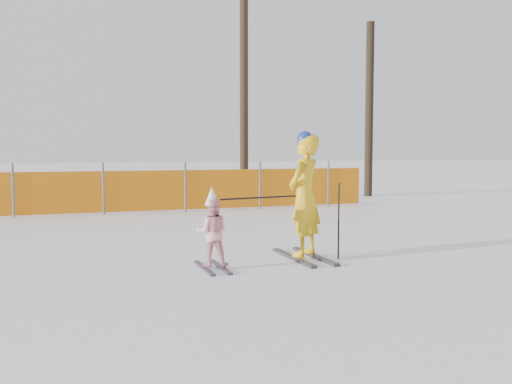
% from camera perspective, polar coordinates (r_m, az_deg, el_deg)
% --- Properties ---
extents(ground, '(120.00, 120.00, 0.00)m').
position_cam_1_polar(ground, '(7.36, 1.30, -8.06)').
color(ground, white).
rests_on(ground, ground).
extents(adult, '(0.76, 1.42, 1.84)m').
position_cam_1_polar(adult, '(8.21, 4.86, -0.31)').
color(adult, black).
rests_on(adult, ground).
extents(child, '(0.51, 0.93, 1.09)m').
position_cam_1_polar(child, '(7.54, -4.42, -3.96)').
color(child, black).
rests_on(child, ground).
extents(ski_poles, '(1.78, 0.23, 1.10)m').
position_cam_1_polar(ski_poles, '(8.01, 4.25, -1.71)').
color(ski_poles, black).
rests_on(ski_poles, ground).
extents(safety_fence, '(14.98, 0.06, 1.25)m').
position_cam_1_polar(safety_fence, '(14.13, -17.31, -0.01)').
color(safety_fence, '#595960').
rests_on(safety_fence, ground).
extents(tree_trunks, '(4.54, 0.58, 6.66)m').
position_cam_1_polar(tree_trunks, '(18.60, 4.99, 9.05)').
color(tree_trunks, '#2F2115').
rests_on(tree_trunks, ground).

